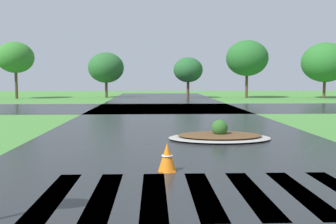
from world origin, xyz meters
TOP-DOWN VIEW (x-y plane):
  - asphalt_roadway at (0.00, 10.00)m, footprint 10.18×80.00m
  - asphalt_cross_road at (0.00, 24.26)m, footprint 90.00×9.16m
  - crosswalk_stripes at (0.00, 4.38)m, footprint 5.85×2.95m
  - median_island at (1.36, 10.53)m, footprint 3.52×2.28m
  - traffic_cone at (-0.60, 6.09)m, footprint 0.42×0.42m
  - background_treeline at (1.46, 37.44)m, footprint 43.47×6.63m

SIDE VIEW (x-z plane):
  - asphalt_roadway at x=0.00m, z-range 0.00..0.01m
  - asphalt_cross_road at x=0.00m, z-range 0.00..0.01m
  - crosswalk_stripes at x=0.00m, z-range 0.00..0.01m
  - median_island at x=1.36m, z-range -0.22..0.46m
  - traffic_cone at x=-0.60m, z-range -0.01..0.65m
  - background_treeline at x=1.46m, z-range 0.69..6.72m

